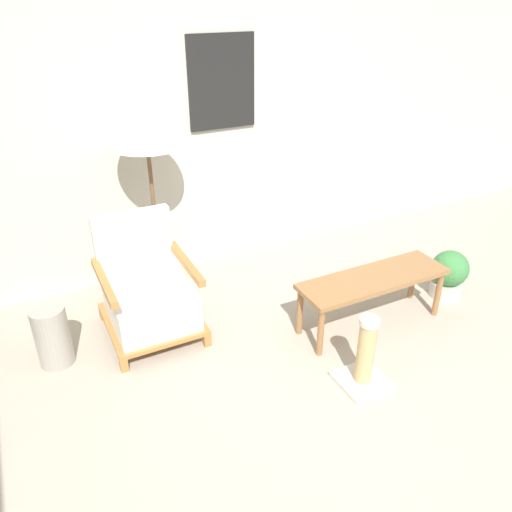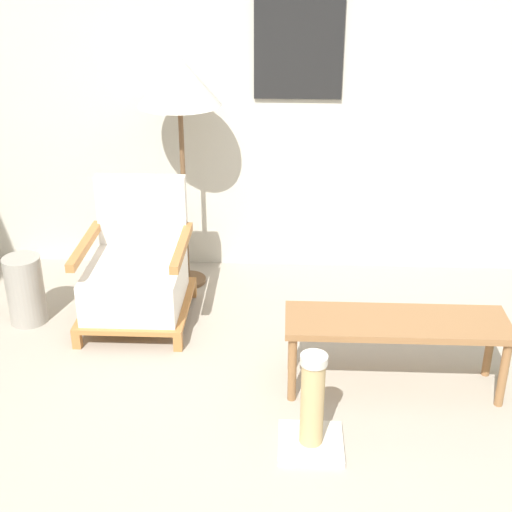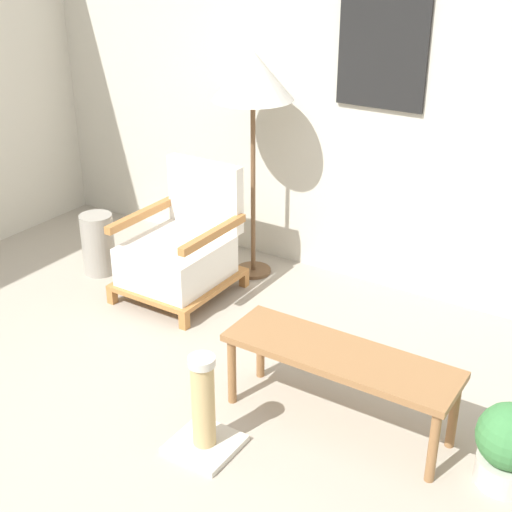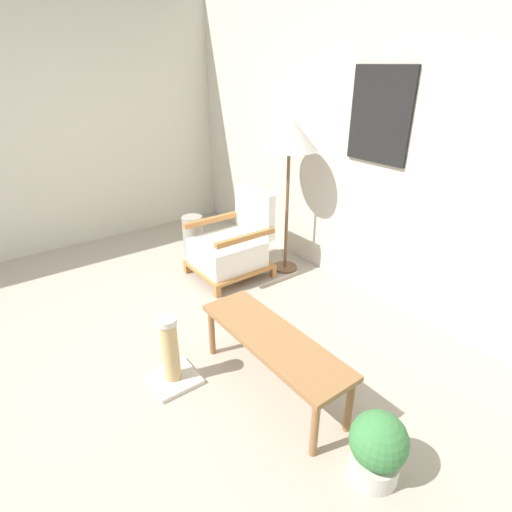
{
  "view_description": "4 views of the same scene",
  "coord_description": "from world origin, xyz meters",
  "px_view_note": "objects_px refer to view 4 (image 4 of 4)",
  "views": [
    {
      "loc": [
        -1.49,
        -1.43,
        2.22
      ],
      "look_at": [
        -0.1,
        1.32,
        0.55
      ],
      "focal_mm": 35.0,
      "sensor_mm": 36.0,
      "label": 1
    },
    {
      "loc": [
        0.06,
        -2.24,
        2.21
      ],
      "look_at": [
        -0.1,
        1.32,
        0.55
      ],
      "focal_mm": 50.0,
      "sensor_mm": 36.0,
      "label": 2
    },
    {
      "loc": [
        1.81,
        -1.67,
        2.24
      ],
      "look_at": [
        -0.1,
        1.32,
        0.55
      ],
      "focal_mm": 50.0,
      "sensor_mm": 36.0,
      "label": 3
    },
    {
      "loc": [
        2.16,
        -0.36,
        1.92
      ],
      "look_at": [
        -0.1,
        1.32,
        0.55
      ],
      "focal_mm": 28.0,
      "sensor_mm": 36.0,
      "label": 4
    }
  ],
  "objects_px": {
    "armchair": "(232,246)",
    "potted_plant": "(377,447)",
    "floor_lamp": "(290,137)",
    "scratching_post": "(171,359)",
    "vase": "(193,235)",
    "coffee_table": "(273,343)"
  },
  "relations": [
    {
      "from": "floor_lamp",
      "to": "potted_plant",
      "type": "bearing_deg",
      "value": -29.08
    },
    {
      "from": "floor_lamp",
      "to": "potted_plant",
      "type": "xyz_separation_m",
      "value": [
        2.03,
        -1.13,
        -1.12
      ]
    },
    {
      "from": "armchair",
      "to": "potted_plant",
      "type": "xyz_separation_m",
      "value": [
        2.26,
        -0.64,
        -0.09
      ]
    },
    {
      "from": "vase",
      "to": "potted_plant",
      "type": "bearing_deg",
      "value": -10.81
    },
    {
      "from": "coffee_table",
      "to": "scratching_post",
      "type": "xyz_separation_m",
      "value": [
        -0.43,
        -0.49,
        -0.17
      ]
    },
    {
      "from": "armchair",
      "to": "potted_plant",
      "type": "relative_size",
      "value": 2.09
    },
    {
      "from": "armchair",
      "to": "vase",
      "type": "distance_m",
      "value": 0.68
    },
    {
      "from": "floor_lamp",
      "to": "vase",
      "type": "distance_m",
      "value": 1.54
    },
    {
      "from": "vase",
      "to": "potted_plant",
      "type": "xyz_separation_m",
      "value": [
        2.93,
        -0.56,
        -0.01
      ]
    },
    {
      "from": "potted_plant",
      "to": "scratching_post",
      "type": "relative_size",
      "value": 0.79
    },
    {
      "from": "armchair",
      "to": "floor_lamp",
      "type": "relative_size",
      "value": 0.55
    },
    {
      "from": "vase",
      "to": "scratching_post",
      "type": "xyz_separation_m",
      "value": [
        1.7,
        -1.08,
        -0.03
      ]
    },
    {
      "from": "potted_plant",
      "to": "scratching_post",
      "type": "height_order",
      "value": "scratching_post"
    },
    {
      "from": "armchair",
      "to": "coffee_table",
      "type": "height_order",
      "value": "armchair"
    },
    {
      "from": "coffee_table",
      "to": "potted_plant",
      "type": "xyz_separation_m",
      "value": [
        0.8,
        0.03,
        -0.15
      ]
    },
    {
      "from": "floor_lamp",
      "to": "scratching_post",
      "type": "height_order",
      "value": "floor_lamp"
    },
    {
      "from": "armchair",
      "to": "potted_plant",
      "type": "height_order",
      "value": "armchair"
    },
    {
      "from": "coffee_table",
      "to": "potted_plant",
      "type": "height_order",
      "value": "coffee_table"
    },
    {
      "from": "vase",
      "to": "scratching_post",
      "type": "relative_size",
      "value": 0.86
    },
    {
      "from": "vase",
      "to": "potted_plant",
      "type": "height_order",
      "value": "vase"
    },
    {
      "from": "armchair",
      "to": "vase",
      "type": "bearing_deg",
      "value": -173.49
    },
    {
      "from": "potted_plant",
      "to": "coffee_table",
      "type": "bearing_deg",
      "value": -177.86
    }
  ]
}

